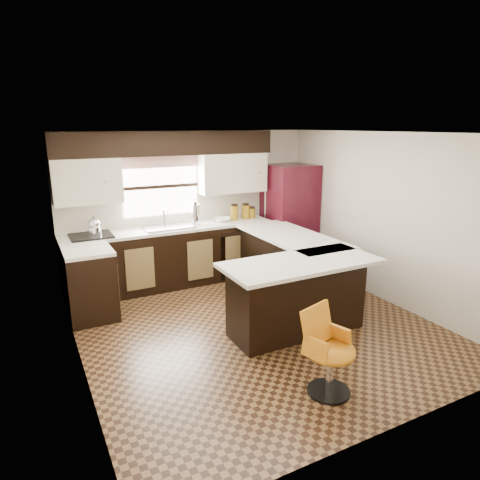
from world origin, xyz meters
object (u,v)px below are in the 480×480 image
peninsula_long (288,268)px  peninsula_return (297,297)px  refrigerator (289,217)px  bar_chair (331,353)px

peninsula_long → peninsula_return: same height
peninsula_return → peninsula_long: bearing=61.7°
refrigerator → bar_chair: bearing=-117.6°
refrigerator → peninsula_long: bearing=-123.7°
refrigerator → bar_chair: size_ratio=2.17×
peninsula_return → bar_chair: size_ratio=1.95×
peninsula_long → bar_chair: size_ratio=2.31×
refrigerator → bar_chair: (-1.76, -3.36, -0.49)m
peninsula_long → peninsula_return: bearing=-118.3°
peninsula_long → peninsula_return: (-0.53, -0.97, 0.00)m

